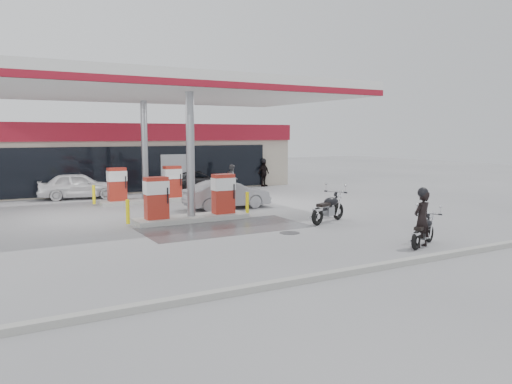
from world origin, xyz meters
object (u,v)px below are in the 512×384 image
at_px(pump_island_far, 146,188).
at_px(main_motorcycle, 423,232).
at_px(pump_island_near, 191,203).
at_px(biker_walking, 264,173).
at_px(sedan_white, 79,186).
at_px(attendant, 232,178).
at_px(hatchback_silver, 227,194).
at_px(parked_motorcycle, 329,209).
at_px(biker_main, 422,219).
at_px(parked_car_right, 198,180).

bearing_deg(pump_island_far, main_motorcycle, -71.91).
distance_m(pump_island_near, biker_walking, 13.31).
relative_size(sedan_white, attendant, 2.54).
bearing_deg(main_motorcycle, pump_island_near, 95.27).
height_order(attendant, hatchback_silver, attendant).
bearing_deg(parked_motorcycle, hatchback_silver, 86.79).
bearing_deg(parked_motorcycle, attendant, 59.82).
xyz_separation_m(sedan_white, attendant, (8.62, -0.83, 0.11)).
bearing_deg(attendant, biker_walking, -44.54).
relative_size(parked_motorcycle, hatchback_silver, 0.55).
height_order(pump_island_far, biker_main, pump_island_far).
bearing_deg(pump_island_near, biker_walking, 47.44).
distance_m(parked_car_right, biker_walking, 4.51).
height_order(pump_island_far, biker_walking, pump_island_far).
height_order(sedan_white, attendant, attendant).
relative_size(attendant, parked_car_right, 0.38).
bearing_deg(main_motorcycle, attendant, 59.51).
xyz_separation_m(pump_island_far, attendant, (6.00, 2.37, 0.09)).
distance_m(biker_main, biker_walking, 18.15).
xyz_separation_m(main_motorcycle, hatchback_silver, (-1.81, 9.84, 0.22)).
height_order(attendant, biker_walking, biker_walking).
distance_m(attendant, hatchback_silver, 7.02).
xyz_separation_m(pump_island_near, main_motorcycle, (4.45, -7.64, -0.29)).
relative_size(pump_island_near, biker_main, 3.02).
relative_size(pump_island_near, hatchback_silver, 1.31).
bearing_deg(parked_motorcycle, main_motorcycle, -112.32).
distance_m(main_motorcycle, biker_walking, 18.03).
height_order(main_motorcycle, biker_main, biker_main).
relative_size(parked_motorcycle, sedan_white, 0.53).
bearing_deg(biker_main, attendant, -104.26).
bearing_deg(biker_main, biker_walking, -113.24).
distance_m(sedan_white, biker_walking, 11.63).
height_order(hatchback_silver, parked_car_right, hatchback_silver).
height_order(main_motorcycle, hatchback_silver, hatchback_silver).
xyz_separation_m(main_motorcycle, biker_walking, (4.55, 17.44, 0.44)).
height_order(pump_island_near, main_motorcycle, pump_island_near).
distance_m(main_motorcycle, parked_motorcycle, 4.66).
distance_m(main_motorcycle, sedan_white, 18.27).
bearing_deg(sedan_white, parked_car_right, -73.56).
bearing_deg(sedan_white, parked_motorcycle, -139.85).
distance_m(pump_island_far, parked_motorcycle, 10.02).
relative_size(sedan_white, biker_walking, 2.37).
distance_m(sedan_white, parked_car_right, 7.16).
relative_size(sedan_white, hatchback_silver, 1.04).
xyz_separation_m(sedan_white, hatchback_silver, (5.26, -7.00, -0.05)).
relative_size(pump_island_near, main_motorcycle, 2.95).
distance_m(attendant, biker_walking, 3.32).
bearing_deg(biker_main, parked_car_right, -98.87).
relative_size(pump_island_far, hatchback_silver, 1.31).
distance_m(pump_island_near, parked_car_right, 10.97).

